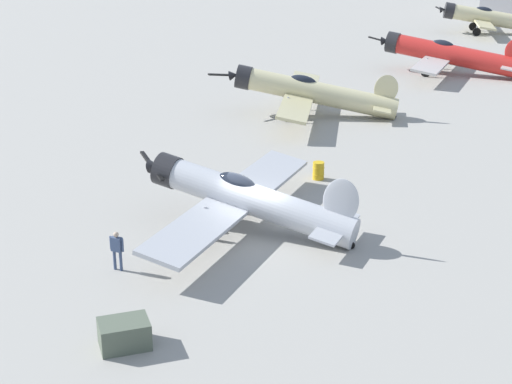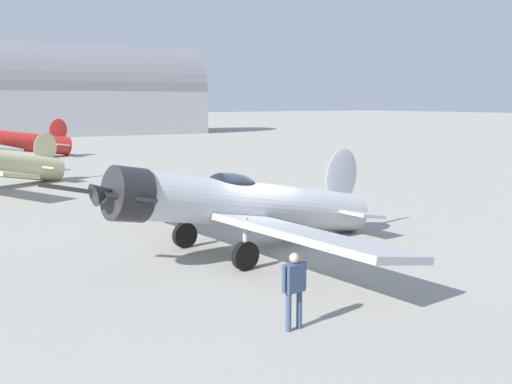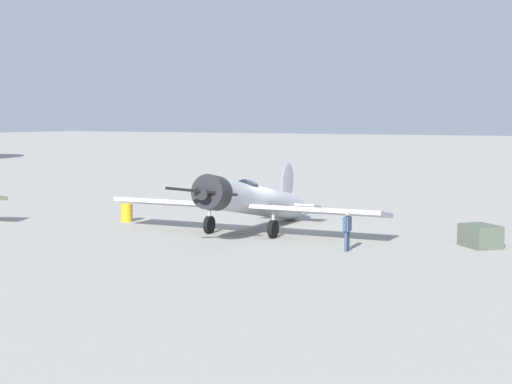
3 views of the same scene
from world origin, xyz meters
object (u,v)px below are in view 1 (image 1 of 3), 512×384
object	(u,v)px
equipment_crate	(124,334)
fuel_drum	(318,171)
airplane_mid_apron	(310,92)
airplane_outer_stand	(487,18)
airplane_foreground	(245,198)
airplane_far_line	(449,55)
ground_crew_mechanic	(117,247)

from	to	relation	value
equipment_crate	fuel_drum	distance (m)	17.26
airplane_mid_apron	airplane_outer_stand	xyz separation A→B (m)	(-2.47, -36.64, 0.03)
airplane_foreground	airplane_far_line	size ratio (longest dim) A/B	1.04
airplane_outer_stand	airplane_far_line	bearing A→B (deg)	74.51
airplane_foreground	equipment_crate	xyz separation A→B (m)	(-1.19, 9.94, -1.00)
airplane_far_line	fuel_drum	distance (m)	27.02
airplane_mid_apron	equipment_crate	bearing A→B (deg)	82.29
airplane_outer_stand	equipment_crate	size ratio (longest dim) A/B	5.37
airplane_mid_apron	airplane_far_line	world-z (taller)	airplane_far_line
airplane_mid_apron	ground_crew_mechanic	distance (m)	23.83
ground_crew_mechanic	equipment_crate	size ratio (longest dim) A/B	0.82
airplane_outer_stand	ground_crew_mechanic	xyz separation A→B (m)	(-0.46, 60.28, -0.62)
airplane_far_line	equipment_crate	bearing A→B (deg)	87.49
airplane_far_line	airplane_foreground	bearing A→B (deg)	86.32
equipment_crate	fuel_drum	xyz separation A→B (m)	(1.06, -17.22, -0.00)
ground_crew_mechanic	airplane_outer_stand	bearing A→B (deg)	-3.04
airplane_foreground	fuel_drum	world-z (taller)	airplane_foreground
airplane_foreground	airplane_far_line	distance (m)	34.27
equipment_crate	ground_crew_mechanic	bearing A→B (deg)	-50.04
equipment_crate	airplane_foreground	bearing A→B (deg)	-83.16
airplane_mid_apron	equipment_crate	size ratio (longest dim) A/B	6.24
airplane_outer_stand	fuel_drum	xyz separation A→B (m)	(-2.96, 47.31, -1.13)
ground_crew_mechanic	fuel_drum	bearing A→B (deg)	-14.40
airplane_mid_apron	fuel_drum	world-z (taller)	airplane_mid_apron
airplane_mid_apron	equipment_crate	world-z (taller)	airplane_mid_apron
equipment_crate	airplane_mid_apron	bearing A→B (deg)	-76.90
fuel_drum	airplane_outer_stand	bearing A→B (deg)	-86.42
airplane_far_line	airplane_outer_stand	bearing A→B (deg)	-90.15
airplane_mid_apron	airplane_outer_stand	world-z (taller)	airplane_mid_apron
equipment_crate	fuel_drum	world-z (taller)	equipment_crate
fuel_drum	airplane_mid_apron	bearing A→B (deg)	-63.03
airplane_mid_apron	airplane_outer_stand	distance (m)	36.72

